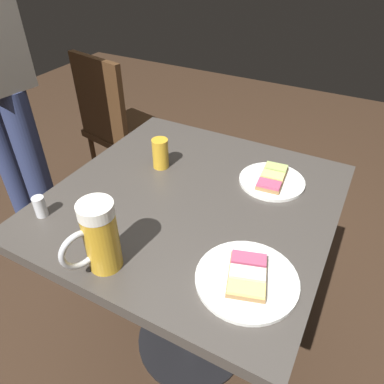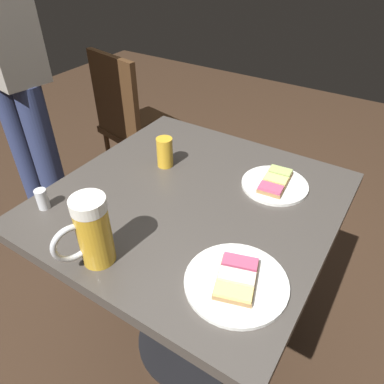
% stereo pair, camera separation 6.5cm
% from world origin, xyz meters
% --- Properties ---
extents(ground_plane, '(6.00, 6.00, 0.00)m').
position_xyz_m(ground_plane, '(0.00, 0.00, 0.00)').
color(ground_plane, '#382619').
extents(cafe_table, '(0.79, 0.79, 0.74)m').
position_xyz_m(cafe_table, '(0.00, 0.00, 0.59)').
color(cafe_table, black).
rests_on(cafe_table, ground_plane).
extents(plate_near, '(0.23, 0.23, 0.03)m').
position_xyz_m(plate_near, '(-0.25, 0.21, 0.75)').
color(plate_near, white).
rests_on(plate_near, cafe_table).
extents(plate_far, '(0.20, 0.20, 0.03)m').
position_xyz_m(plate_far, '(-0.18, -0.18, 0.75)').
color(plate_far, white).
rests_on(plate_far, cafe_table).
extents(beer_mug, '(0.08, 0.14, 0.18)m').
position_xyz_m(beer_mug, '(0.06, 0.32, 0.83)').
color(beer_mug, gold).
rests_on(beer_mug, cafe_table).
extents(beer_glass_small, '(0.05, 0.05, 0.10)m').
position_xyz_m(beer_glass_small, '(0.17, -0.10, 0.79)').
color(beer_glass_small, gold).
rests_on(beer_glass_small, cafe_table).
extents(salt_shaker, '(0.03, 0.03, 0.06)m').
position_xyz_m(salt_shaker, '(0.32, 0.26, 0.77)').
color(salt_shaker, silver).
rests_on(salt_shaker, cafe_table).
extents(cafe_chair, '(0.45, 0.45, 0.89)m').
position_xyz_m(cafe_chair, '(0.78, -0.64, 0.51)').
color(cafe_chair, '#472D19').
rests_on(cafe_chair, ground_plane).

